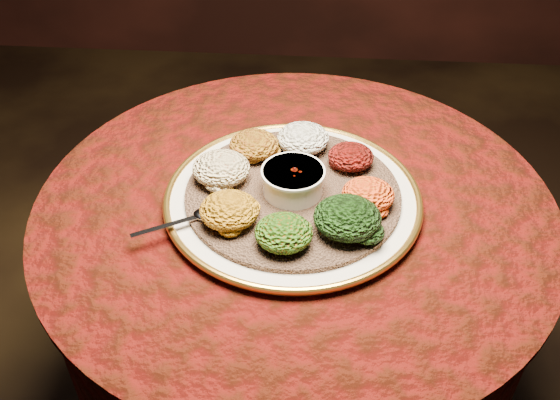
{
  "coord_description": "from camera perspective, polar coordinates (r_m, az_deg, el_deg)",
  "views": [
    {
      "loc": [
        0.04,
        -0.88,
        1.48
      ],
      "look_at": [
        -0.03,
        -0.03,
        0.76
      ],
      "focal_mm": 40.0,
      "sensor_mm": 36.0,
      "label": 1
    }
  ],
  "objects": [
    {
      "name": "portion_tikil",
      "position": [
        1.09,
        8.06,
        0.51
      ],
      "size": [
        0.09,
        0.09,
        0.04
      ],
      "primitive_type": "ellipsoid",
      "color": "#A66D0D",
      "rests_on": "injera"
    },
    {
      "name": "portion_kitfo",
      "position": [
        1.18,
        6.5,
        3.97
      ],
      "size": [
        0.09,
        0.08,
        0.04
      ],
      "primitive_type": "ellipsoid",
      "color": "black",
      "rests_on": "injera"
    },
    {
      "name": "portion_ayib",
      "position": [
        1.22,
        2.13,
        5.67
      ],
      "size": [
        0.1,
        0.1,
        0.05
      ],
      "primitive_type": "ellipsoid",
      "color": "white",
      "rests_on": "injera"
    },
    {
      "name": "platter",
      "position": [
        1.14,
        1.17,
        0.19
      ],
      "size": [
        0.52,
        0.52,
        0.02
      ],
      "rotation": [
        0.0,
        0.0,
        0.18
      ],
      "color": "beige",
      "rests_on": "table"
    },
    {
      "name": "stew_bowl",
      "position": [
        1.11,
        1.2,
        1.9
      ],
      "size": [
        0.11,
        0.11,
        0.05
      ],
      "color": "silver",
      "rests_on": "injera"
    },
    {
      "name": "injera",
      "position": [
        1.13,
        1.18,
        0.6
      ],
      "size": [
        0.47,
        0.47,
        0.01
      ],
      "primitive_type": "cylinder",
      "rotation": [
        0.0,
        0.0,
        0.23
      ],
      "color": "brown",
      "rests_on": "platter"
    },
    {
      "name": "portion_timatim",
      "position": [
        1.14,
        -5.39,
        2.89
      ],
      "size": [
        0.11,
        0.1,
        0.05
      ],
      "primitive_type": "ellipsoid",
      "color": "maroon",
      "rests_on": "injera"
    },
    {
      "name": "portion_kik",
      "position": [
        1.05,
        -4.66,
        -0.95
      ],
      "size": [
        0.1,
        0.1,
        0.05
      ],
      "primitive_type": "ellipsoid",
      "color": "#B57310",
      "rests_on": "injera"
    },
    {
      "name": "portion_shiro",
      "position": [
        1.2,
        -2.39,
        5.08
      ],
      "size": [
        0.1,
        0.09,
        0.05
      ],
      "primitive_type": "ellipsoid",
      "color": "#8E5E11",
      "rests_on": "injera"
    },
    {
      "name": "portion_gomen",
      "position": [
        1.04,
        6.18,
        -1.62
      ],
      "size": [
        0.11,
        0.11,
        0.05
      ],
      "primitive_type": "ellipsoid",
      "color": "black",
      "rests_on": "injera"
    },
    {
      "name": "portion_mixveg",
      "position": [
        1.01,
        0.34,
        -3.02
      ],
      "size": [
        0.1,
        0.09,
        0.05
      ],
      "primitive_type": "ellipsoid",
      "color": "#9F340A",
      "rests_on": "injera"
    },
    {
      "name": "table",
      "position": [
        1.27,
        1.27,
        -6.19
      ],
      "size": [
        0.96,
        0.96,
        0.73
      ],
      "color": "black",
      "rests_on": "ground"
    },
    {
      "name": "spoon",
      "position": [
        1.07,
        -7.32,
        -1.44
      ],
      "size": [
        0.14,
        0.09,
        0.01
      ],
      "rotation": [
        0.0,
        0.0,
        -2.64
      ],
      "color": "silver",
      "rests_on": "injera"
    }
  ]
}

